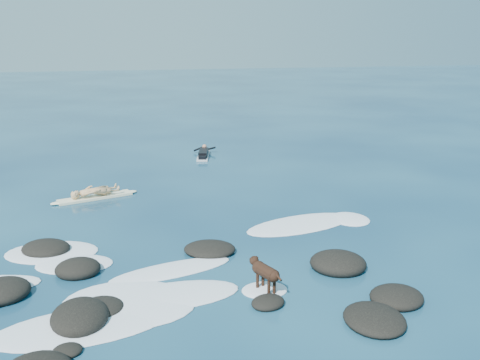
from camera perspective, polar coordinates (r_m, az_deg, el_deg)
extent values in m
plane|color=#0A2642|center=(14.99, -2.13, -7.62)|extent=(160.00, 160.00, 0.00)
ellipsoid|color=black|center=(15.84, -20.00, -6.87)|extent=(1.70, 1.58, 0.43)
ellipsoid|color=black|center=(14.14, 10.41, -8.72)|extent=(1.84, 1.80, 0.55)
ellipsoid|color=black|center=(12.00, -16.72, -13.78)|extent=(1.21, 1.53, 0.51)
ellipsoid|color=black|center=(11.85, 14.15, -14.20)|extent=(1.40, 1.55, 0.36)
ellipsoid|color=black|center=(14.91, -3.26, -7.38)|extent=(1.72, 1.54, 0.37)
ellipsoid|color=black|center=(11.10, -17.95, -16.94)|extent=(0.62, 0.58, 0.18)
ellipsoid|color=black|center=(14.23, -16.91, -9.05)|extent=(1.18, 1.09, 0.50)
ellipsoid|color=black|center=(12.84, 16.36, -11.90)|extent=(1.53, 1.46, 0.39)
ellipsoid|color=black|center=(13.70, -24.09, -10.77)|extent=(1.54, 1.53, 0.48)
ellipsoid|color=black|center=(12.37, -14.74, -13.04)|extent=(1.37, 1.36, 0.26)
ellipsoid|color=black|center=(12.20, 3.00, -12.92)|extent=(0.99, 0.92, 0.27)
ellipsoid|color=white|center=(14.81, -17.25, -8.59)|extent=(2.19, 1.59, 0.12)
ellipsoid|color=white|center=(17.10, 6.48, -4.71)|extent=(4.09, 2.45, 0.12)
ellipsoid|color=white|center=(13.94, -7.31, -9.53)|extent=(3.41, 1.71, 0.12)
ellipsoid|color=white|center=(12.53, -11.74, -12.73)|extent=(3.53, 3.01, 0.12)
ellipsoid|color=white|center=(15.77, -19.43, -7.29)|extent=(2.77, 2.06, 0.12)
ellipsoid|color=white|center=(11.88, -16.38, -14.73)|extent=(3.83, 2.01, 0.12)
ellipsoid|color=white|center=(17.82, 11.65, -4.10)|extent=(1.33, 1.50, 0.12)
ellipsoid|color=white|center=(12.70, -7.12, -12.12)|extent=(3.20, 1.55, 0.12)
ellipsoid|color=white|center=(12.85, 2.63, -11.65)|extent=(1.10, 0.90, 0.12)
cube|color=#F4EEC3|center=(20.33, -15.19, -1.79)|extent=(2.71, 1.33, 0.09)
ellipsoid|color=#F4EEC3|center=(20.71, -11.66, -1.26)|extent=(0.60, 0.45, 0.10)
ellipsoid|color=#F4EEC3|center=(20.03, -18.85, -2.34)|extent=(0.60, 0.45, 0.10)
imported|color=tan|center=(20.09, -15.37, 0.69)|extent=(0.59, 0.73, 1.74)
cube|color=silver|center=(26.43, -3.91, 2.61)|extent=(1.05, 2.35, 0.08)
ellipsoid|color=silver|center=(27.55, -3.76, 3.13)|extent=(0.39, 0.55, 0.09)
cube|color=black|center=(26.40, -3.92, 2.94)|extent=(0.74, 1.47, 0.23)
sphere|color=#AA7359|center=(27.16, -3.81, 3.57)|extent=(0.29, 0.29, 0.24)
cylinder|color=black|center=(27.37, -4.40, 3.35)|extent=(0.58, 0.19, 0.26)
cylinder|color=black|center=(27.33, -3.18, 3.36)|extent=(0.52, 0.42, 0.26)
cube|color=black|center=(25.64, -4.03, 2.48)|extent=(0.48, 0.64, 0.15)
cylinder|color=black|center=(12.54, 2.79, -9.73)|extent=(0.51, 0.69, 0.30)
sphere|color=black|center=(12.74, 2.01, -9.30)|extent=(0.41, 0.41, 0.32)
sphere|color=black|center=(12.34, 3.61, -10.18)|extent=(0.37, 0.37, 0.29)
sphere|color=black|center=(12.83, 1.52, -8.59)|extent=(0.29, 0.29, 0.23)
cone|color=black|center=(12.94, 1.16, -8.46)|extent=(0.16, 0.17, 0.12)
cone|color=black|center=(12.75, 1.33, -8.30)|extent=(0.13, 0.11, 0.11)
cone|color=black|center=(12.82, 1.76, -8.17)|extent=(0.13, 0.11, 0.11)
cylinder|color=black|center=(12.79, 1.88, -10.81)|extent=(0.10, 0.10, 0.41)
cylinder|color=black|center=(12.88, 2.46, -10.63)|extent=(0.10, 0.10, 0.41)
cylinder|color=black|center=(12.49, 3.09, -11.51)|extent=(0.10, 0.10, 0.41)
cylinder|color=black|center=(12.58, 3.68, -11.32)|extent=(0.10, 0.10, 0.41)
cylinder|color=black|center=(12.22, 4.02, -10.17)|extent=(0.16, 0.29, 0.18)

